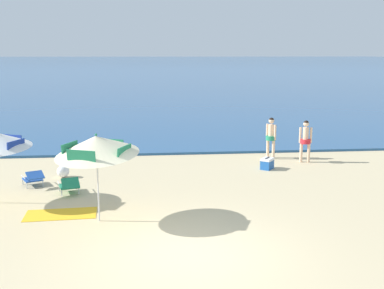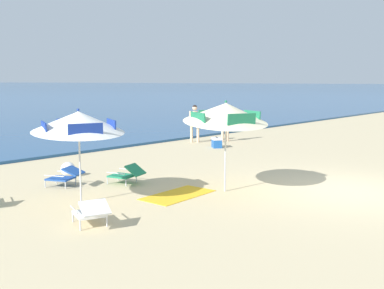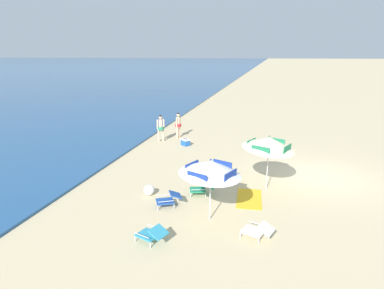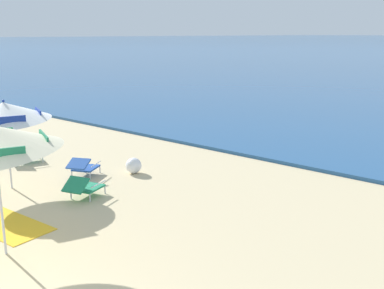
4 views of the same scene
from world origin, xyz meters
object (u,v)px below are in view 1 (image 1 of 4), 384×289
at_px(beach_umbrella_striped_second, 96,145).
at_px(lounge_chair_facing_sea, 33,178).
at_px(beach_towel, 61,214).
at_px(person_standing_beside, 271,135).
at_px(cooler_box, 267,164).
at_px(person_standing_near_shore, 305,138).
at_px(lounge_chair_under_umbrella, 69,185).
at_px(beach_ball, 63,171).

height_order(beach_umbrella_striped_second, lounge_chair_facing_sea, beach_umbrella_striped_second).
height_order(beach_umbrella_striped_second, beach_towel, beach_umbrella_striped_second).
distance_m(person_standing_beside, cooler_box, 1.95).
bearing_deg(person_standing_near_shore, person_standing_beside, 144.93).
xyz_separation_m(lounge_chair_under_umbrella, cooler_box, (6.58, 2.38, -0.07)).
bearing_deg(lounge_chair_under_umbrella, lounge_chair_facing_sea, 143.48).
relative_size(person_standing_beside, cooler_box, 2.69).
relative_size(lounge_chair_facing_sea, person_standing_beside, 0.62).
xyz_separation_m(lounge_chair_facing_sea, cooler_box, (7.82, 1.46, -0.07)).
xyz_separation_m(beach_umbrella_striped_second, lounge_chair_under_umbrella, (-1.09, 2.38, -1.64)).
bearing_deg(lounge_chair_facing_sea, person_standing_near_shore, 14.06).
relative_size(person_standing_beside, beach_ball, 4.00).
bearing_deg(lounge_chair_under_umbrella, beach_umbrella_striped_second, -65.37).
bearing_deg(beach_umbrella_striped_second, cooler_box, 40.94).
bearing_deg(person_standing_near_shore, lounge_chair_facing_sea, -165.94).
bearing_deg(beach_umbrella_striped_second, person_standing_beside, 46.84).
relative_size(lounge_chair_facing_sea, beach_ball, 2.49).
height_order(cooler_box, beach_towel, cooler_box).
height_order(lounge_chair_facing_sea, beach_ball, lounge_chair_facing_sea).
bearing_deg(lounge_chair_facing_sea, beach_umbrella_striped_second, -54.76).
bearing_deg(person_standing_near_shore, beach_ball, -171.15).
relative_size(lounge_chair_under_umbrella, beach_towel, 0.56).
height_order(lounge_chair_under_umbrella, cooler_box, lounge_chair_under_umbrella).
xyz_separation_m(beach_umbrella_striped_second, beach_towel, (-1.04, 0.58, -1.90)).
distance_m(beach_umbrella_striped_second, beach_ball, 4.91).
bearing_deg(person_standing_beside, lounge_chair_facing_sea, -159.31).
height_order(lounge_chair_under_umbrella, beach_ball, lounge_chair_under_umbrella).
relative_size(lounge_chair_under_umbrella, cooler_box, 1.67).
height_order(person_standing_near_shore, beach_towel, person_standing_near_shore).
relative_size(beach_umbrella_striped_second, person_standing_beside, 1.72).
relative_size(beach_umbrella_striped_second, beach_ball, 6.89).
bearing_deg(lounge_chair_under_umbrella, beach_towel, -88.23).
bearing_deg(beach_towel, cooler_box, 32.65).
xyz_separation_m(beach_umbrella_striped_second, person_standing_near_shore, (7.20, 5.69, -0.98)).
distance_m(lounge_chair_under_umbrella, cooler_box, 7.00).
bearing_deg(beach_towel, beach_umbrella_striped_second, -29.26).
bearing_deg(cooler_box, beach_ball, -176.38).
xyz_separation_m(person_standing_near_shore, cooler_box, (-1.70, -0.92, -0.73)).
relative_size(lounge_chair_under_umbrella, lounge_chair_facing_sea, 1.00).
distance_m(lounge_chair_under_umbrella, beach_towel, 1.82).
distance_m(lounge_chair_facing_sea, person_standing_near_shore, 9.84).
bearing_deg(beach_ball, person_standing_near_shore, 8.85).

